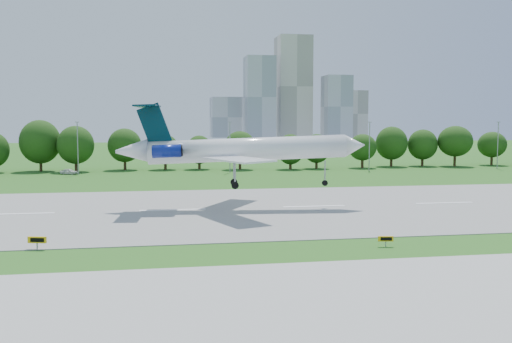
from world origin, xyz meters
name	(u,v)px	position (x,y,z in m)	size (l,w,h in m)	color
ground	(179,251)	(0.00, 0.00, 0.00)	(600.00, 600.00, 0.00)	#255C18
runway	(173,210)	(0.00, 25.00, 0.04)	(400.00, 45.00, 0.08)	gray
taxiway	(190,314)	(0.00, -18.00, 0.04)	(400.00, 23.00, 0.08)	#ADADA8
tree_line	(166,146)	(0.00, 92.00, 6.19)	(288.40, 8.40, 10.40)	#382314
light_poles	(156,147)	(-2.50, 82.00, 6.34)	(175.90, 0.25, 12.19)	gray
skyline	(288,99)	(100.16, 390.61, 30.46)	(127.00, 52.00, 80.00)	#B2B2B7
airliner	(235,149)	(8.67, 25.16, 8.37)	(34.84, 25.29, 11.73)	white
taxi_sign_centre	(37,240)	(-13.24, 2.80, 0.93)	(1.78, 0.62, 1.26)	gray
taxi_sign_right	(386,239)	(19.80, -1.55, 0.77)	(1.49, 0.39, 1.04)	gray
service_vehicle_b	(69,172)	(-22.30, 83.58, 0.69)	(1.63, 4.04, 1.38)	silver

